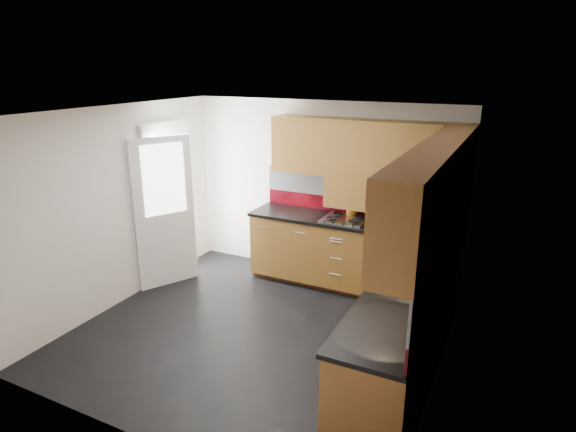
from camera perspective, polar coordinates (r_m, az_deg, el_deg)
The scene contains 14 objects.
room at distance 4.90m, azimuth -3.86°, elevation 1.63°, with size 4.00×3.80×2.64m.
base_cabinets at distance 5.52m, azimuth 9.95°, elevation -8.54°, with size 2.70×3.20×0.95m.
countertop at distance 5.32m, azimuth 10.04°, elevation -3.91°, with size 2.72×3.22×0.04m.
backsplash at distance 5.38m, azimuth 13.16°, elevation -0.58°, with size 2.70×3.20×0.54m.
upper_cabinets at distance 5.09m, azimuth 12.74°, elevation 5.76°, with size 2.50×3.20×0.72m.
extractor_hood at distance 6.22m, azimuth 7.34°, elevation 2.90°, with size 0.60×0.33×0.40m, color brown.
glass_cabinet at distance 5.27m, azimuth 18.60°, elevation 5.98°, with size 0.32×0.80×0.66m.
back_door at distance 6.62m, azimuth -13.98°, elevation 1.18°, with size 0.42×1.19×2.04m.
gas_hob at distance 6.16m, azimuth 6.72°, elevation -0.37°, with size 0.55×0.49×0.04m.
utensil_pot at distance 6.33m, azimuth 7.53°, elevation 0.89°, with size 0.13×0.13×0.47m.
toaster at distance 6.01m, azimuth 16.93°, elevation -0.78°, with size 0.28×0.21×0.18m.
food_processor at distance 5.04m, azimuth 15.45°, elevation -3.78°, with size 0.16×0.16×0.27m.
paper_towel at distance 4.84m, azimuth 16.48°, elevation -4.79°, with size 0.12×0.12×0.24m, color white.
orange_cloth at distance 5.07m, azimuth 15.33°, elevation -5.04°, with size 0.14×0.12×0.01m, color red.
Camera 1 is at (2.37, -4.07, 2.85)m, focal length 30.00 mm.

